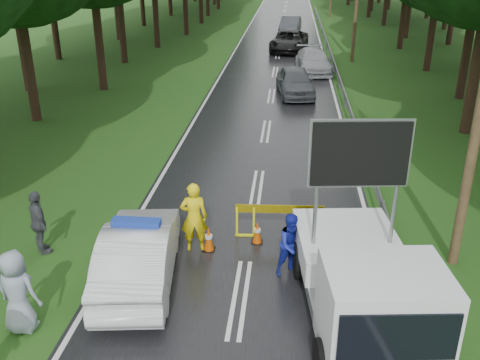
# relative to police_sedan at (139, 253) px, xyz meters

# --- Properties ---
(ground) EXTENTS (160.00, 160.00, 0.00)m
(ground) POSITION_rel_police_sedan_xyz_m (2.41, -0.48, -0.74)
(ground) COLOR #214E16
(ground) RESTS_ON ground
(road) EXTENTS (7.00, 140.00, 0.02)m
(road) POSITION_rel_police_sedan_xyz_m (2.41, 29.52, -0.73)
(road) COLOR black
(road) RESTS_ON ground
(guardrail) EXTENTS (0.12, 60.06, 0.70)m
(guardrail) POSITION_rel_police_sedan_xyz_m (6.11, 29.18, -0.19)
(guardrail) COLOR gray
(guardrail) RESTS_ON ground
(police_sedan) EXTENTS (2.12, 4.65, 1.62)m
(police_sedan) POSITION_rel_police_sedan_xyz_m (0.00, 0.00, 0.00)
(police_sedan) COLOR silver
(police_sedan) RESTS_ON ground
(work_truck) EXTENTS (2.83, 5.36, 4.10)m
(work_truck) POSITION_rel_police_sedan_xyz_m (5.00, -1.32, 0.37)
(work_truck) COLOR gray
(work_truck) RESTS_ON ground
(barrier) EXTENTS (2.38, 0.17, 0.98)m
(barrier) POSITION_rel_police_sedan_xyz_m (3.21, 2.37, 0.00)
(barrier) COLOR #EDF80D
(barrier) RESTS_ON ground
(officer) EXTENTS (0.76, 0.57, 1.91)m
(officer) POSITION_rel_police_sedan_xyz_m (1.04, 1.52, 0.21)
(officer) COLOR yellow
(officer) RESTS_ON ground
(civilian) EXTENTS (0.97, 0.91, 1.59)m
(civilian) POSITION_rel_police_sedan_xyz_m (3.55, 0.65, 0.05)
(civilian) COLOR #1924A3
(civilian) RESTS_ON ground
(bystander_mid) EXTENTS (0.99, 1.03, 1.73)m
(bystander_mid) POSITION_rel_police_sedan_xyz_m (-2.88, 1.02, 0.12)
(bystander_mid) COLOR #44454C
(bystander_mid) RESTS_ON ground
(bystander_right) EXTENTS (0.99, 0.73, 1.85)m
(bystander_right) POSITION_rel_police_sedan_xyz_m (-1.96, -1.97, 0.18)
(bystander_right) COLOR #8B96A7
(bystander_right) RESTS_ON ground
(queue_car_first) EXTENTS (2.33, 4.57, 1.49)m
(queue_car_first) POSITION_rel_police_sedan_xyz_m (3.63, 17.78, 0.00)
(queue_car_first) COLOR #42444A
(queue_car_first) RESTS_ON ground
(queue_car_second) EXTENTS (2.47, 5.07, 1.42)m
(queue_car_second) POSITION_rel_police_sedan_xyz_m (4.80, 23.78, -0.03)
(queue_car_second) COLOR #94959B
(queue_car_second) RESTS_ON ground
(queue_car_third) EXTENTS (3.13, 5.77, 1.54)m
(queue_car_third) POSITION_rel_police_sedan_xyz_m (3.21, 31.13, 0.03)
(queue_car_third) COLOR black
(queue_car_third) RESTS_ON ground
(queue_car_fourth) EXTENTS (2.10, 4.87, 1.56)m
(queue_car_fourth) POSITION_rel_police_sedan_xyz_m (3.21, 40.05, 0.04)
(queue_car_fourth) COLOR #383A3F
(queue_car_fourth) RESTS_ON ground
(cone_near_left) EXTENTS (0.32, 0.32, 0.68)m
(cone_near_left) POSITION_rel_police_sedan_xyz_m (-0.09, -1.48, -0.41)
(cone_near_left) COLOR black
(cone_near_left) RESTS_ON ground
(cone_center) EXTENTS (0.32, 0.32, 0.69)m
(cone_center) POSITION_rel_police_sedan_xyz_m (1.41, 1.52, -0.41)
(cone_center) COLOR black
(cone_center) RESTS_ON ground
(cone_far) EXTENTS (0.31, 0.31, 0.65)m
(cone_far) POSITION_rel_police_sedan_xyz_m (2.64, 2.02, -0.43)
(cone_far) COLOR black
(cone_far) RESTS_ON ground
(cone_left_mid) EXTENTS (0.36, 0.36, 0.76)m
(cone_left_mid) POSITION_rel_police_sedan_xyz_m (-0.38, 0.02, -0.37)
(cone_left_mid) COLOR black
(cone_left_mid) RESTS_ON ground
(cone_right) EXTENTS (0.37, 0.37, 0.78)m
(cone_right) POSITION_rel_police_sedan_xyz_m (5.66, 1.02, -0.36)
(cone_right) COLOR black
(cone_right) RESTS_ON ground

